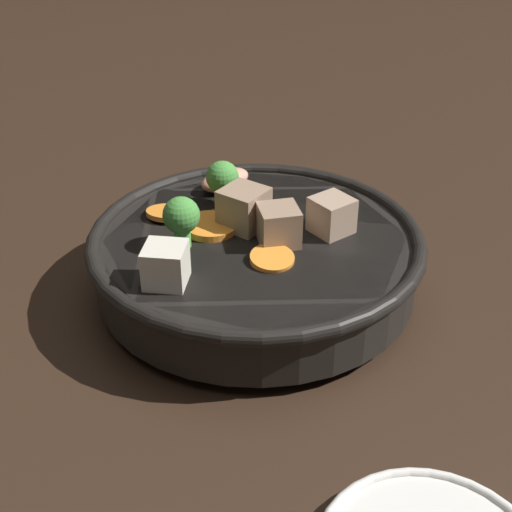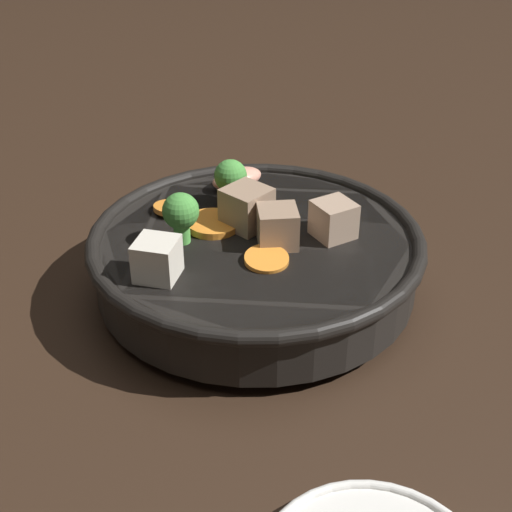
{
  "view_description": "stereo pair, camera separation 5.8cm",
  "coord_description": "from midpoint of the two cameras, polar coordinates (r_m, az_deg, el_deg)",
  "views": [
    {
      "loc": [
        -0.17,
        0.46,
        0.34
      ],
      "look_at": [
        0.0,
        0.0,
        0.04
      ],
      "focal_mm": 50.0,
      "sensor_mm": 36.0,
      "label": 1
    },
    {
      "loc": [
        -0.23,
        0.44,
        0.34
      ],
      "look_at": [
        0.0,
        0.0,
        0.04
      ],
      "focal_mm": 50.0,
      "sensor_mm": 36.0,
      "label": 2
    }
  ],
  "objects": [
    {
      "name": "ground_plane",
      "position": [
        0.6,
        -2.77,
        -2.97
      ],
      "size": [
        3.0,
        3.0,
        0.0
      ],
      "primitive_type": "plane",
      "color": "black"
    },
    {
      "name": "stirfry_bowl",
      "position": [
        0.58,
        -2.93,
        0.11
      ],
      "size": [
        0.27,
        0.27,
        0.09
      ],
      "color": "black",
      "rests_on": "ground_plane"
    }
  ]
}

